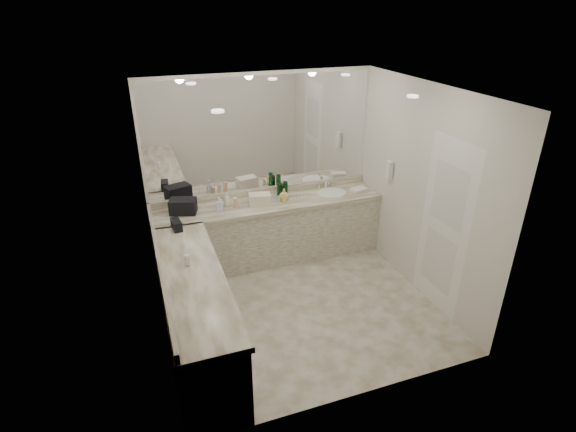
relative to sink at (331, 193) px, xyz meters
name	(u,v)px	position (x,y,z in m)	size (l,w,h in m)	color
floor	(299,305)	(-0.95, -1.20, -0.90)	(3.20, 3.20, 0.00)	beige
ceiling	(302,92)	(-0.95, -1.20, 1.71)	(3.20, 3.20, 0.00)	white
wall_back	(262,168)	(-0.95, 0.30, 0.41)	(3.20, 0.02, 2.60)	beige
wall_left	(153,233)	(-2.55, -1.20, 0.41)	(0.02, 3.00, 2.60)	beige
wall_right	(422,192)	(0.65, -1.20, 0.41)	(0.02, 3.00, 2.60)	beige
vanity_back_base	(269,233)	(-0.95, 0.00, -0.48)	(3.20, 0.60, 0.84)	beige
vanity_back_top	(269,204)	(-0.95, -0.01, -0.03)	(3.20, 0.64, 0.06)	beige
vanity_left_base	(195,314)	(-2.25, -1.50, -0.48)	(0.60, 2.40, 0.84)	beige
vanity_left_top	(192,279)	(-2.24, -1.50, -0.03)	(0.64, 2.42, 0.06)	beige
backsplash_back	(263,191)	(-0.95, 0.28, 0.05)	(3.20, 0.04, 0.10)	beige
backsplash_left	(159,262)	(-2.53, -1.20, 0.05)	(0.04, 3.00, 0.10)	beige
mirror_back	(261,135)	(-0.95, 0.29, 0.88)	(3.12, 0.01, 1.55)	white
mirror_left	(147,189)	(-2.54, -1.20, 0.88)	(0.01, 2.92, 1.55)	white
sink	(331,193)	(0.00, 0.00, 0.00)	(0.44, 0.44, 0.03)	white
faucet	(326,183)	(0.00, 0.21, 0.07)	(0.24, 0.16, 0.14)	silver
wall_phone	(389,170)	(0.61, -0.50, 0.46)	(0.06, 0.10, 0.24)	white
door	(444,228)	(0.64, -1.70, 0.16)	(0.02, 0.82, 2.10)	white
black_toiletry_bag	(183,206)	(-2.11, 0.03, 0.10)	(0.34, 0.21, 0.19)	black
black_bag_spill	(176,225)	(-2.25, -0.40, 0.06)	(0.10, 0.22, 0.12)	black
cream_cosmetic_case	(260,199)	(-1.09, -0.05, 0.09)	(0.29, 0.18, 0.17)	beige
hand_towel	(359,189)	(0.42, -0.06, 0.02)	(0.23, 0.15, 0.04)	white
lotion_left	(187,261)	(-2.25, -1.28, 0.07)	(0.05, 0.05, 0.12)	white
soap_bottle_a	(227,200)	(-1.52, 0.05, 0.10)	(0.08, 0.08, 0.20)	white
soap_bottle_b	(219,204)	(-1.65, -0.04, 0.10)	(0.08, 0.08, 0.18)	silver
soap_bottle_c	(284,194)	(-0.73, 0.00, 0.09)	(0.13, 0.13, 0.17)	#D9CD7D
green_bottle_0	(279,190)	(-0.75, 0.14, 0.11)	(0.07, 0.07, 0.20)	#114822
green_bottle_1	(285,189)	(-0.66, 0.14, 0.11)	(0.07, 0.07, 0.21)	#114822
green_bottle_2	(281,191)	(-0.75, 0.05, 0.11)	(0.06, 0.06, 0.22)	#114822
amenity_bottle_0	(179,210)	(-2.17, 0.03, 0.06)	(0.06, 0.06, 0.12)	#9966B2
amenity_bottle_1	(284,198)	(-0.75, -0.07, 0.07)	(0.06, 0.06, 0.13)	#F2D84C
amenity_bottle_2	(220,203)	(-1.61, 0.05, 0.06)	(0.05, 0.05, 0.11)	#E0B28C
amenity_bottle_3	(236,203)	(-1.42, -0.02, 0.07)	(0.06, 0.06, 0.14)	#E0B28C
amenity_bottle_4	(298,195)	(-0.51, 0.02, 0.04)	(0.05, 0.05, 0.07)	silver
amenity_bottle_5	(258,203)	(-1.12, -0.06, 0.05)	(0.06, 0.06, 0.09)	#E0B28C
amenity_bottle_6	(181,211)	(-2.15, -0.02, 0.07)	(0.05, 0.05, 0.13)	silver
amenity_bottle_7	(279,199)	(-0.82, -0.06, 0.05)	(0.04, 0.04, 0.10)	silver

